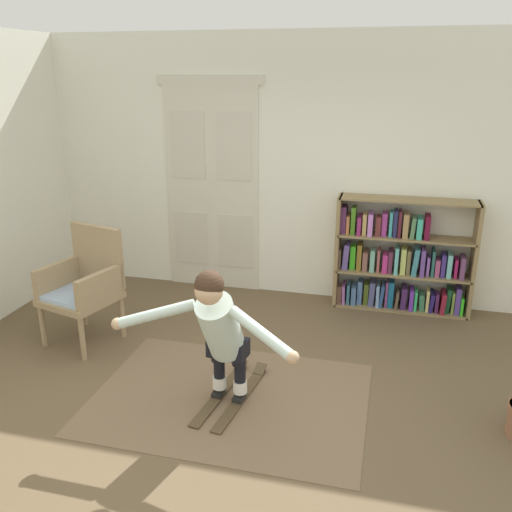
# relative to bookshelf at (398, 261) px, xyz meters

# --- Properties ---
(ground_plane) EXTENTS (7.20, 7.20, 0.00)m
(ground_plane) POSITION_rel_bookshelf_xyz_m (-1.08, -2.39, -0.55)
(ground_plane) COLOR brown
(back_wall) EXTENTS (6.00, 0.10, 2.90)m
(back_wall) POSITION_rel_bookshelf_xyz_m (-1.08, 0.21, 0.90)
(back_wall) COLOR silver
(back_wall) RESTS_ON ground
(double_door) EXTENTS (1.22, 0.05, 2.45)m
(double_door) POSITION_rel_bookshelf_xyz_m (-2.14, 0.15, 0.68)
(double_door) COLOR beige
(double_door) RESTS_ON ground
(rug) EXTENTS (2.17, 1.58, 0.01)m
(rug) POSITION_rel_bookshelf_xyz_m (-1.26, -2.13, -0.54)
(rug) COLOR brown
(rug) RESTS_ON ground
(bookshelf) EXTENTS (1.45, 0.30, 1.24)m
(bookshelf) POSITION_rel_bookshelf_xyz_m (0.00, 0.00, 0.00)
(bookshelf) COLOR olive
(bookshelf) RESTS_ON ground
(wicker_chair) EXTENTS (0.74, 0.74, 1.10)m
(wicker_chair) POSITION_rel_bookshelf_xyz_m (-2.89, -1.47, 0.04)
(wicker_chair) COLOR #997F5B
(wicker_chair) RESTS_ON ground
(skis_pair) EXTENTS (0.39, 0.99, 0.07)m
(skis_pair) POSITION_rel_bookshelf_xyz_m (-1.25, -2.10, -0.52)
(skis_pair) COLOR #4C3C26
(skis_pair) RESTS_ON rug
(person_skier) EXTENTS (1.42, 0.74, 1.13)m
(person_skier) POSITION_rel_bookshelf_xyz_m (-1.28, -2.30, 0.17)
(person_skier) COLOR white
(person_skier) RESTS_ON skis_pair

